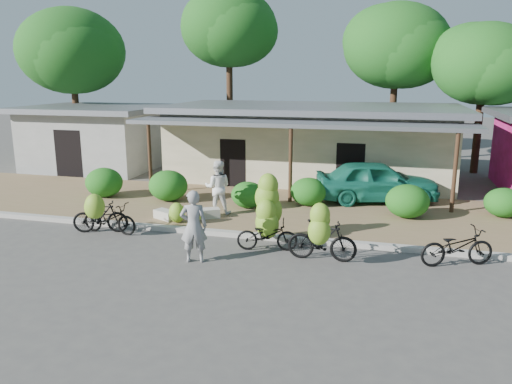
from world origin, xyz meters
TOP-DOWN VIEW (x-y plane):
  - ground at (0.00, 0.00)m, footprint 100.00×100.00m
  - sidewalk at (0.00, 5.00)m, footprint 60.00×6.00m
  - curb at (0.00, 2.00)m, footprint 60.00×0.25m
  - shop_main at (0.00, 10.93)m, footprint 13.00×8.50m
  - shop_grey at (-11.00, 10.99)m, footprint 7.00×6.00m
  - tree_back_left at (-13.69, 13.11)m, footprint 5.80×5.73m
  - tree_far_center at (-5.69, 16.11)m, footprint 5.43×5.33m
  - tree_center_right at (3.31, 16.61)m, footprint 5.60×5.51m
  - tree_near_right at (7.31, 14.61)m, footprint 4.89×4.75m
  - hedge_0 at (-7.01, 5.01)m, footprint 1.43×1.29m
  - hedge_1 at (-4.39, 5.08)m, footprint 1.46×1.31m
  - hedge_2 at (-1.26, 4.86)m, footprint 1.18×1.07m
  - hedge_3 at (0.74, 5.74)m, footprint 1.28×1.15m
  - hedge_4 at (4.10, 5.02)m, footprint 1.41×1.27m
  - hedge_5 at (7.16, 5.90)m, footprint 1.24×1.12m
  - bike_far_left at (-4.61, 1.25)m, footprint 1.84×1.28m
  - bike_left at (-4.87, 1.23)m, footprint 1.73×1.31m
  - bike_center at (0.29, 1.40)m, footprint 1.73×1.29m
  - bike_right at (1.90, 0.58)m, footprint 1.79×1.15m
  - bike_far_right at (5.21, 1.25)m, footprint 1.99×1.31m
  - loose_banana_a at (-2.93, 2.53)m, footprint 0.51×0.44m
  - loose_banana_b at (-2.36, 2.63)m, footprint 0.46×0.39m
  - loose_banana_c at (1.57, 2.93)m, footprint 0.55×0.47m
  - sack_near at (-2.22, 3.28)m, footprint 0.94×0.77m
  - sack_far at (-3.47, 2.82)m, footprint 0.84×0.66m
  - vendor at (-1.24, -0.20)m, footprint 0.79×0.63m
  - bystander at (-2.02, 3.87)m, footprint 1.00×0.84m
  - teal_van at (3.05, 6.96)m, footprint 4.77×2.91m

SIDE VIEW (x-z plane):
  - ground at x=0.00m, z-range 0.00..0.00m
  - sidewalk at x=0.00m, z-range 0.00..0.12m
  - curb at x=0.00m, z-range 0.00..0.15m
  - sack_far at x=-3.47m, z-range 0.12..0.40m
  - sack_near at x=-2.22m, z-range 0.12..0.42m
  - loose_banana_b at x=-2.36m, z-range 0.12..0.69m
  - loose_banana_a at x=-2.93m, z-range 0.12..0.76m
  - loose_banana_c at x=1.57m, z-range 0.12..0.81m
  - bike_far_right at x=5.21m, z-range 0.00..0.99m
  - bike_far_left at x=-4.61m, z-range -0.12..1.24m
  - bike_left at x=-4.87m, z-range -0.07..1.21m
  - hedge_2 at x=-1.26m, z-range 0.12..1.04m
  - hedge_5 at x=7.16m, z-range 0.12..1.09m
  - hedge_3 at x=0.74m, z-range 0.12..1.12m
  - hedge_4 at x=4.10m, z-range 0.12..1.22m
  - hedge_0 at x=-7.01m, z-range 0.12..1.24m
  - bike_right at x=1.90m, z-range -0.16..1.53m
  - hedge_1 at x=-4.39m, z-range 0.12..1.26m
  - bike_center at x=0.29m, z-range -0.18..1.86m
  - teal_van at x=3.05m, z-range 0.12..1.64m
  - vendor at x=-1.24m, z-range 0.00..1.88m
  - bystander at x=-2.02m, z-range 0.12..1.93m
  - shop_grey at x=-11.00m, z-range 0.04..3.19m
  - shop_main at x=0.00m, z-range 0.05..3.40m
  - tree_near_right at x=7.31m, z-range 1.73..8.83m
  - tree_back_left at x=-13.69m, z-range 1.92..10.15m
  - tree_center_right at x=3.31m, z-range 2.07..10.43m
  - tree_far_center at x=-5.69m, z-range 2.63..11.96m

